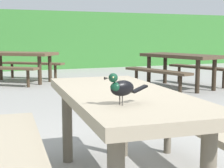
{
  "coord_description": "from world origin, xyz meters",
  "views": [
    {
      "loc": [
        -0.97,
        -2.25,
        1.13
      ],
      "look_at": [
        -0.19,
        -0.37,
        0.84
      ],
      "focal_mm": 54.52,
      "sensor_mm": 36.0,
      "label": 1
    }
  ],
  "objects_px": {
    "picnic_table_foreground": "(121,117)",
    "picnic_table_mid_right": "(180,63)",
    "bird_grackle": "(121,87)",
    "picnic_table_mid_left": "(19,60)"
  },
  "relations": [
    {
      "from": "picnic_table_mid_left",
      "to": "picnic_table_mid_right",
      "type": "distance_m",
      "value": 3.89
    },
    {
      "from": "picnic_table_mid_right",
      "to": "picnic_table_mid_left",
      "type": "bearing_deg",
      "value": 143.43
    },
    {
      "from": "bird_grackle",
      "to": "picnic_table_mid_right",
      "type": "distance_m",
      "value": 5.71
    },
    {
      "from": "picnic_table_foreground",
      "to": "picnic_table_mid_right",
      "type": "xyz_separation_m",
      "value": [
        3.26,
        4.1,
        0.0
      ]
    },
    {
      "from": "picnic_table_foreground",
      "to": "picnic_table_mid_right",
      "type": "bearing_deg",
      "value": 51.53
    },
    {
      "from": "bird_grackle",
      "to": "picnic_table_mid_right",
      "type": "height_order",
      "value": "bird_grackle"
    },
    {
      "from": "picnic_table_foreground",
      "to": "bird_grackle",
      "type": "xyz_separation_m",
      "value": [
        -0.2,
        -0.44,
        0.29
      ]
    },
    {
      "from": "picnic_table_mid_left",
      "to": "bird_grackle",
      "type": "bearing_deg",
      "value": -92.76
    },
    {
      "from": "picnic_table_mid_left",
      "to": "picnic_table_mid_right",
      "type": "relative_size",
      "value": 1.15
    },
    {
      "from": "picnic_table_foreground",
      "to": "picnic_table_mid_left",
      "type": "distance_m",
      "value": 6.42
    }
  ]
}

